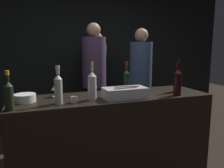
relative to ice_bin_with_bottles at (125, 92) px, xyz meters
The scene contains 15 objects.
wall_back_chalkboard 2.19m from the ice_bin_with_bottles, 92.05° to the left, with size 6.40×0.06×2.80m.
bar_counter 0.56m from the ice_bin_with_bottles, 118.40° to the left, with size 2.06×0.62×0.96m.
ice_bin_with_bottles is the anchor object (origin of this frame).
bowl_white 0.96m from the ice_bin_with_bottles, 169.31° to the left, with size 0.20×0.20×0.07m.
wine_glass 0.71m from the ice_bin_with_bottles, 155.41° to the left, with size 0.09×0.09×0.13m.
candle_votive 0.51m from the ice_bin_with_bottles, behind, with size 0.06×0.06×0.06m.
white_wine_bottle 0.66m from the ice_bin_with_bottles, behind, with size 0.07×0.07×0.35m.
rose_wine_bottle 0.34m from the ice_bin_with_bottles, behind, with size 0.08×0.08×0.37m.
red_wine_bottle_tall 0.70m from the ice_bin_with_bottles, ahead, with size 0.08×0.08×0.32m.
red_wine_bottle_black_foil 0.58m from the ice_bin_with_bottles, ahead, with size 0.08×0.08×0.38m.
champagne_bottle 1.05m from the ice_bin_with_bottles, behind, with size 0.07×0.07×0.32m.
red_wine_bottle_burgundy 0.36m from the ice_bin_with_bottles, 64.77° to the left, with size 0.07×0.07×0.34m.
person_in_hoodie 1.38m from the ice_bin_with_bottles, 56.42° to the left, with size 0.35×0.35×1.75m.
person_blond_tee 1.78m from the ice_bin_with_bottles, 83.05° to the left, with size 0.34×0.34×1.72m.
person_grey_polo 1.30m from the ice_bin_with_bottles, 88.47° to the left, with size 0.37×0.37×1.82m.
Camera 1 is at (-0.77, -1.79, 1.46)m, focal length 35.00 mm.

